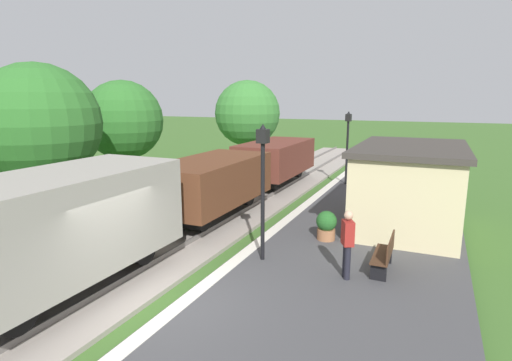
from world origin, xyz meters
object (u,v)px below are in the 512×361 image
(person_waiting, at_px, (347,242))
(potted_planter, at_px, (326,225))
(freight_train, at_px, (204,185))
(tree_trackside_far, at_px, (123,120))
(bench_near_hut, at_px, (385,254))
(lamp_post_near, at_px, (263,168))
(lamp_post_far, at_px, (348,134))
(tree_field_left, at_px, (248,113))
(tree_trackside_mid, at_px, (39,124))
(station_hut, at_px, (409,185))

(person_waiting, relative_size, potted_planter, 1.87)
(freight_train, bearing_deg, tree_trackside_far, 151.35)
(person_waiting, bearing_deg, bench_near_hut, -163.23)
(lamp_post_near, relative_size, tree_trackside_far, 0.67)
(freight_train, distance_m, lamp_post_far, 9.09)
(person_waiting, relative_size, tree_trackside_far, 0.31)
(potted_planter, bearing_deg, bench_near_hut, -41.65)
(freight_train, relative_size, tree_field_left, 3.37)
(lamp_post_far, bearing_deg, freight_train, -112.40)
(freight_train, height_order, tree_field_left, tree_field_left)
(freight_train, height_order, lamp_post_near, lamp_post_near)
(freight_train, height_order, potted_planter, freight_train)
(bench_near_hut, xyz_separation_m, tree_trackside_far, (-13.51, 5.90, 2.77))
(bench_near_hut, relative_size, person_waiting, 0.88)
(potted_planter, xyz_separation_m, tree_trackside_far, (-11.55, 4.15, 2.77))
(potted_planter, xyz_separation_m, tree_trackside_mid, (-10.54, -1.40, 2.94))
(potted_planter, distance_m, tree_field_left, 15.89)
(lamp_post_near, distance_m, tree_field_left, 17.01)
(freight_train, bearing_deg, lamp_post_near, -37.59)
(station_hut, relative_size, tree_trackside_mid, 0.99)
(lamp_post_near, relative_size, lamp_post_far, 1.00)
(person_waiting, xyz_separation_m, potted_planter, (-1.15, 2.52, -0.46))
(person_waiting, xyz_separation_m, tree_field_left, (-9.92, 15.46, 2.40))
(bench_near_hut, bearing_deg, tree_field_left, 126.18)
(lamp_post_near, bearing_deg, bench_near_hut, 9.44)
(freight_train, xyz_separation_m, potted_planter, (4.62, -0.37, -0.78))
(station_hut, relative_size, bench_near_hut, 3.87)
(station_hut, bearing_deg, lamp_post_far, 119.40)
(potted_planter, height_order, tree_trackside_mid, tree_trackside_mid)
(lamp_post_far, bearing_deg, station_hut, -60.60)
(freight_train, distance_m, tree_trackside_mid, 6.54)
(bench_near_hut, height_order, tree_trackside_far, tree_trackside_far)
(lamp_post_near, xyz_separation_m, tree_field_left, (-7.58, 15.21, 0.78))
(bench_near_hut, relative_size, tree_trackside_far, 0.27)
(tree_trackside_mid, relative_size, tree_trackside_far, 1.07)
(station_hut, height_order, person_waiting, station_hut)
(bench_near_hut, height_order, tree_field_left, tree_field_left)
(bench_near_hut, distance_m, tree_field_left, 18.42)
(lamp_post_near, distance_m, tree_trackside_mid, 9.43)
(tree_trackside_mid, bearing_deg, potted_planter, 7.54)
(lamp_post_near, bearing_deg, tree_trackside_mid, 174.65)
(tree_trackside_mid, bearing_deg, lamp_post_near, -5.35)
(freight_train, xyz_separation_m, tree_field_left, (-4.15, 12.57, 2.08))
(tree_trackside_mid, bearing_deg, freight_train, 16.61)
(lamp_post_near, relative_size, tree_trackside_mid, 0.63)
(tree_trackside_far, bearing_deg, person_waiting, -27.72)
(tree_trackside_mid, bearing_deg, tree_field_left, 82.98)
(lamp_post_far, bearing_deg, tree_trackside_mid, -132.83)
(person_waiting, bearing_deg, freight_train, -53.14)
(tree_trackside_far, distance_m, tree_field_left, 9.21)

